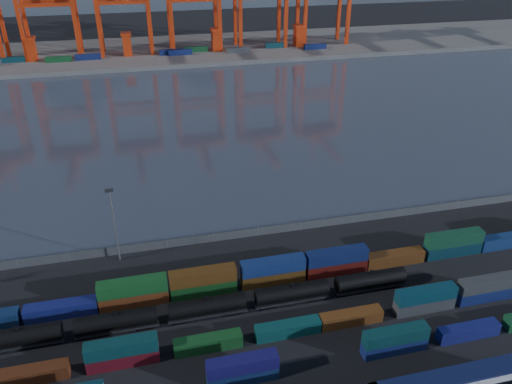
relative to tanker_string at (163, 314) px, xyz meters
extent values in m
plane|color=black|center=(22.66, -5.04, -2.16)|extent=(700.00, 700.00, 0.00)
plane|color=#343D4B|center=(22.66, 99.96, -2.15)|extent=(700.00, 700.00, 0.00)
cube|color=#514F4C|center=(22.66, 204.96, -1.16)|extent=(700.00, 70.00, 2.00)
cube|color=#0F1638|center=(40.01, -26.12, 3.36)|extent=(27.34, 2.95, 0.55)
cube|color=black|center=(40.01, -26.12, 1.45)|extent=(27.36, 3.38, 1.09)
cube|color=#102450|center=(10.76, -15.26, -0.98)|extent=(10.88, 2.21, 2.36)
cube|color=#151157|center=(10.76, -15.26, 1.38)|extent=(10.88, 2.21, 2.36)
cube|color=navy|center=(35.89, -15.26, -0.98)|extent=(10.88, 2.21, 2.36)
cube|color=#0B363A|center=(35.89, -15.26, 1.38)|extent=(10.88, 2.21, 2.36)
cube|color=navy|center=(49.53, -15.26, -0.98)|extent=(10.88, 2.21, 2.36)
cube|color=#542510|center=(-20.46, -7.57, -0.95)|extent=(11.22, 2.28, 2.43)
cube|color=#580D18|center=(-6.79, -7.57, -0.95)|extent=(11.22, 2.28, 2.43)
cube|color=#0B373A|center=(-6.79, -7.57, 1.48)|extent=(11.22, 2.28, 2.43)
cube|color=#144B1E|center=(6.68, -7.57, -0.95)|extent=(11.22, 2.28, 2.43)
cube|color=#0C4242|center=(20.26, -7.57, -0.95)|extent=(11.22, 2.28, 2.43)
cube|color=brown|center=(31.67, -7.57, -0.95)|extent=(11.22, 2.28, 2.43)
cube|color=#3A3C3F|center=(45.75, -7.57, -0.95)|extent=(11.22, 2.28, 2.43)
cube|color=#0D3645|center=(45.75, -7.57, 1.48)|extent=(11.22, 2.28, 2.43)
cube|color=navy|center=(58.20, -7.57, -0.95)|extent=(11.22, 2.28, 2.43)
cube|color=#37393B|center=(58.20, -7.57, 1.48)|extent=(11.22, 2.28, 2.43)
cube|color=navy|center=(-17.34, 6.41, -0.82)|extent=(12.40, 2.52, 2.69)
cube|color=#622D13|center=(-4.72, 6.41, -0.82)|extent=(12.40, 2.52, 2.69)
cube|color=#165522|center=(-4.72, 6.41, 1.87)|extent=(12.40, 2.52, 2.69)
cube|color=#114318|center=(8.00, 6.41, -0.82)|extent=(12.40, 2.52, 2.69)
cube|color=#563311|center=(8.00, 6.41, 1.87)|extent=(12.40, 2.52, 2.69)
cube|color=#513210|center=(21.49, 6.41, -0.82)|extent=(12.40, 2.52, 2.69)
cube|color=navy|center=(21.49, 6.41, 1.87)|extent=(12.40, 2.52, 2.69)
cube|color=#56110D|center=(34.45, 6.41, -0.82)|extent=(12.40, 2.52, 2.69)
cube|color=#0F1D4F|center=(34.45, 6.41, 1.87)|extent=(12.40, 2.52, 2.69)
cube|color=#5F3313|center=(47.15, 6.41, -0.82)|extent=(12.40, 2.52, 2.69)
cube|color=#0B2E3C|center=(60.41, 6.41, -0.82)|extent=(12.40, 2.52, 2.69)
cube|color=#13482E|center=(60.41, 6.41, 1.87)|extent=(12.40, 2.52, 2.69)
cube|color=navy|center=(73.26, 6.41, -0.82)|extent=(12.40, 2.52, 2.69)
cylinder|color=black|center=(-23.25, 0.00, 0.23)|extent=(13.50, 3.01, 3.01)
cylinder|color=black|center=(-23.25, 0.00, 1.89)|extent=(0.83, 0.83, 0.52)
cube|color=black|center=(-23.25, 0.00, -1.43)|extent=(14.02, 2.08, 0.42)
cube|color=black|center=(-18.58, 0.00, -1.85)|extent=(2.60, 1.87, 0.62)
cylinder|color=black|center=(-7.75, 0.00, 0.23)|extent=(13.50, 3.01, 3.01)
cylinder|color=black|center=(-7.75, 0.00, 1.89)|extent=(0.83, 0.83, 0.52)
cube|color=black|center=(-7.75, 0.00, -1.43)|extent=(14.02, 2.08, 0.42)
cube|color=black|center=(-12.42, 0.00, -1.85)|extent=(2.60, 1.87, 0.62)
cube|color=black|center=(-3.08, 0.00, -1.85)|extent=(2.60, 1.87, 0.62)
cylinder|color=black|center=(7.75, 0.00, 0.23)|extent=(13.50, 3.01, 3.01)
cylinder|color=black|center=(7.75, 0.00, 1.89)|extent=(0.83, 0.83, 0.52)
cube|color=black|center=(7.75, 0.00, -1.43)|extent=(14.02, 2.08, 0.42)
cube|color=black|center=(3.08, 0.00, -1.85)|extent=(2.60, 1.87, 0.62)
cube|color=black|center=(12.42, 0.00, -1.85)|extent=(2.60, 1.87, 0.62)
cylinder|color=black|center=(23.25, 0.00, 0.23)|extent=(13.50, 3.01, 3.01)
cylinder|color=black|center=(23.25, 0.00, 1.89)|extent=(0.83, 0.83, 0.52)
cube|color=black|center=(23.25, 0.00, -1.43)|extent=(14.02, 2.08, 0.42)
cube|color=black|center=(18.58, 0.00, -1.85)|extent=(2.60, 1.87, 0.62)
cube|color=black|center=(27.92, 0.00, -1.85)|extent=(2.60, 1.87, 0.62)
cylinder|color=black|center=(38.75, 0.00, 0.23)|extent=(13.50, 3.01, 3.01)
cylinder|color=black|center=(38.75, 0.00, 1.89)|extent=(0.83, 0.83, 0.52)
cube|color=black|center=(38.75, 0.00, -1.43)|extent=(14.02, 2.08, 0.42)
cube|color=black|center=(34.08, 0.00, -1.85)|extent=(2.60, 1.87, 0.62)
cube|color=black|center=(43.42, 0.00, -1.85)|extent=(2.60, 1.87, 0.62)
cube|color=#595B5E|center=(22.66, 22.96, -1.16)|extent=(160.00, 0.06, 2.00)
cylinder|color=slate|center=(-27.34, 22.96, -1.06)|extent=(0.12, 0.12, 2.20)
cylinder|color=slate|center=(-17.34, 22.96, -1.06)|extent=(0.12, 0.12, 2.20)
cylinder|color=slate|center=(-7.34, 22.96, -1.06)|extent=(0.12, 0.12, 2.20)
cylinder|color=slate|center=(2.66, 22.96, -1.06)|extent=(0.12, 0.12, 2.20)
cylinder|color=slate|center=(12.66, 22.96, -1.06)|extent=(0.12, 0.12, 2.20)
cylinder|color=slate|center=(22.66, 22.96, -1.06)|extent=(0.12, 0.12, 2.20)
cylinder|color=slate|center=(32.66, 22.96, -1.06)|extent=(0.12, 0.12, 2.20)
cylinder|color=slate|center=(42.66, 22.96, -1.06)|extent=(0.12, 0.12, 2.20)
cylinder|color=slate|center=(52.66, 22.96, -1.06)|extent=(0.12, 0.12, 2.20)
cylinder|color=slate|center=(62.66, 22.96, -1.06)|extent=(0.12, 0.12, 2.20)
cylinder|color=slate|center=(72.66, 22.96, -1.06)|extent=(0.12, 0.12, 2.20)
cylinder|color=slate|center=(82.66, 22.96, -1.06)|extent=(0.12, 0.12, 2.20)
cylinder|color=slate|center=(-7.34, 20.96, 5.84)|extent=(0.36, 0.36, 16.00)
cube|color=black|center=(-7.34, 20.96, 14.14)|extent=(1.60, 0.40, 0.60)
cube|color=red|center=(-49.52, 193.32, 22.74)|extent=(1.77, 1.77, 49.81)
cube|color=red|center=(-49.52, 206.60, 22.74)|extent=(1.77, 1.77, 49.81)
cube|color=red|center=(-25.17, 193.32, 22.74)|extent=(1.77, 1.77, 49.81)
cube|color=red|center=(-25.17, 206.60, 22.74)|extent=(1.77, 1.77, 49.81)
cube|color=red|center=(-37.34, 193.32, 25.23)|extent=(24.35, 1.55, 1.55)
cube|color=red|center=(-37.34, 206.60, 25.23)|extent=(24.35, 1.55, 1.55)
cube|color=red|center=(-14.52, 193.32, 22.74)|extent=(1.77, 1.77, 49.81)
cube|color=red|center=(-14.52, 206.60, 22.74)|extent=(1.77, 1.77, 49.81)
cube|color=red|center=(9.83, 193.32, 22.74)|extent=(1.77, 1.77, 49.81)
cube|color=red|center=(9.83, 206.60, 22.74)|extent=(1.77, 1.77, 49.81)
cube|color=red|center=(-2.34, 193.32, 25.23)|extent=(24.35, 1.55, 1.55)
cube|color=red|center=(20.48, 193.32, 22.74)|extent=(1.77, 1.77, 49.81)
cube|color=red|center=(20.48, 206.60, 22.74)|extent=(1.77, 1.77, 49.81)
cube|color=red|center=(44.83, 193.32, 22.74)|extent=(1.77, 1.77, 49.81)
cube|color=red|center=(44.83, 206.60, 22.74)|extent=(1.77, 1.77, 49.81)
cube|color=red|center=(32.66, 193.32, 25.23)|extent=(24.35, 1.55, 1.55)
cube|color=red|center=(55.48, 193.32, 22.74)|extent=(1.77, 1.77, 49.81)
cube|color=red|center=(55.48, 206.60, 22.74)|extent=(1.77, 1.77, 49.81)
cube|color=red|center=(79.83, 193.32, 22.74)|extent=(1.77, 1.77, 49.81)
cube|color=red|center=(90.48, 193.32, 22.74)|extent=(1.77, 1.77, 49.81)
cube|color=red|center=(114.83, 193.32, 22.74)|extent=(1.77, 1.77, 49.81)
cube|color=navy|center=(23.31, 189.64, 1.14)|extent=(12.00, 2.44, 2.60)
cube|color=navy|center=(94.00, 185.88, 1.14)|extent=(12.00, 2.44, 2.60)
cube|color=navy|center=(19.02, 191.04, 1.14)|extent=(12.00, 2.44, 2.60)
cube|color=#0C3842|center=(-56.64, 193.44, 1.14)|extent=(12.00, 2.44, 2.60)
cube|color=#3F4244|center=(53.03, 187.66, 1.14)|extent=(12.00, 2.44, 2.60)
cube|color=#144C23|center=(-35.09, 189.16, 1.14)|extent=(12.00, 2.44, 2.60)
cube|color=navy|center=(-21.50, 190.48, 1.14)|extent=(12.00, 2.44, 2.60)
cube|color=#144C23|center=(32.00, 194.44, 1.14)|extent=(12.00, 2.44, 2.60)
cube|color=#0C3842|center=(75.06, 193.79, 1.14)|extent=(12.00, 2.44, 2.60)
cube|color=red|center=(-47.34, 194.96, 4.84)|extent=(4.00, 6.00, 10.00)
cube|color=red|center=(-47.34, 194.96, 10.34)|extent=(5.00, 7.00, 1.20)
cube|color=red|center=(-2.34, 194.96, 4.84)|extent=(4.00, 6.00, 10.00)
cube|color=red|center=(-2.34, 194.96, 10.34)|extent=(5.00, 7.00, 1.20)
cube|color=red|center=(42.66, 194.96, 4.84)|extent=(4.00, 6.00, 10.00)
cube|color=red|center=(42.66, 194.96, 10.34)|extent=(5.00, 7.00, 1.20)
cube|color=red|center=(87.66, 194.96, 4.84)|extent=(4.00, 6.00, 10.00)
cube|color=red|center=(87.66, 194.96, 10.34)|extent=(5.00, 7.00, 1.20)
camera|label=1|loc=(0.17, -67.26, 59.55)|focal=35.00mm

